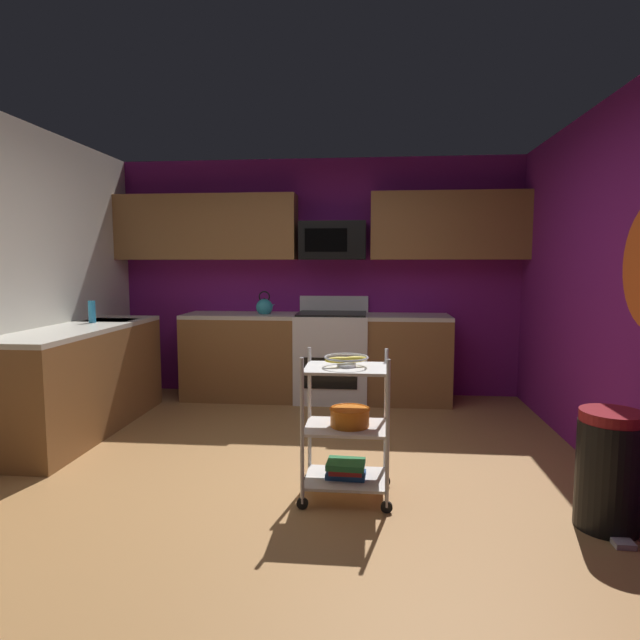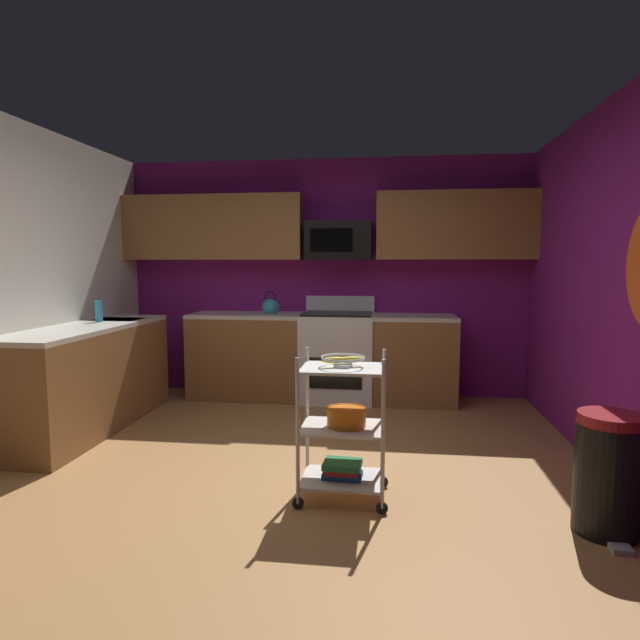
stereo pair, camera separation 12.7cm
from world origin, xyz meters
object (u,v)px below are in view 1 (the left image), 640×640
(rolling_cart, at_px, (346,427))
(trash_can, at_px, (609,470))
(book_stack, at_px, (346,469))
(microwave, at_px, (333,241))
(oven_range, at_px, (332,355))
(kettle, at_px, (265,307))
(mixing_bowl_large, at_px, (350,416))
(dish_soap_bottle, at_px, (92,312))
(fruit_bowl, at_px, (346,359))

(rolling_cart, bearing_deg, trash_can, -9.48)
(rolling_cart, bearing_deg, book_stack, 0.00)
(rolling_cart, bearing_deg, microwave, 95.99)
(oven_range, relative_size, rolling_cart, 1.20)
(book_stack, xyz_separation_m, trash_can, (1.46, -0.24, 0.14))
(rolling_cart, relative_size, kettle, 3.47)
(mixing_bowl_large, xyz_separation_m, dish_soap_bottle, (-2.41, 1.41, 0.50))
(fruit_bowl, xyz_separation_m, dish_soap_bottle, (-2.39, 1.41, 0.14))
(microwave, distance_m, kettle, 1.02)
(oven_range, relative_size, book_stack, 4.36)
(oven_range, bearing_deg, mixing_bowl_large, -83.23)
(book_stack, bearing_deg, oven_range, 96.24)
(fruit_bowl, bearing_deg, mixing_bowl_large, 0.00)
(mixing_bowl_large, height_order, dish_soap_bottle, dish_soap_bottle)
(microwave, xyz_separation_m, fruit_bowl, (0.26, -2.52, -0.82))
(rolling_cart, height_order, trash_can, rolling_cart)
(kettle, bearing_deg, fruit_bowl, -67.64)
(book_stack, bearing_deg, trash_can, -9.48)
(mixing_bowl_large, bearing_deg, book_stack, -180.00)
(microwave, bearing_deg, dish_soap_bottle, -152.44)
(fruit_bowl, xyz_separation_m, book_stack, (0.00, 0.00, -0.69))
(mixing_bowl_large, distance_m, dish_soap_bottle, 2.84)
(mixing_bowl_large, xyz_separation_m, trash_can, (1.44, -0.24, -0.19))
(oven_range, distance_m, trash_can, 3.17)
(oven_range, distance_m, kettle, 0.89)
(oven_range, xyz_separation_m, kettle, (-0.73, -0.00, 0.52))
(rolling_cart, height_order, dish_soap_bottle, dish_soap_bottle)
(book_stack, xyz_separation_m, dish_soap_bottle, (-2.39, 1.41, 0.84))
(rolling_cart, distance_m, dish_soap_bottle, 2.83)
(fruit_bowl, distance_m, kettle, 2.61)
(rolling_cart, xyz_separation_m, mixing_bowl_large, (0.02, 0.00, 0.07))
(microwave, xyz_separation_m, book_stack, (0.26, -2.52, -1.52))
(oven_range, bearing_deg, rolling_cart, -83.76)
(mixing_bowl_large, relative_size, kettle, 0.95)
(rolling_cart, bearing_deg, oven_range, 96.24)
(oven_range, relative_size, trash_can, 1.67)
(oven_range, height_order, fruit_bowl, oven_range)
(fruit_bowl, height_order, book_stack, fruit_bowl)
(rolling_cart, bearing_deg, fruit_bowl, 0.00)
(fruit_bowl, bearing_deg, book_stack, 0.00)
(rolling_cart, distance_m, mixing_bowl_large, 0.07)
(microwave, xyz_separation_m, mixing_bowl_large, (0.29, -2.52, -1.18))
(book_stack, height_order, dish_soap_bottle, dish_soap_bottle)
(trash_can, bearing_deg, fruit_bowl, 170.52)
(oven_range, distance_m, book_stack, 2.45)
(oven_range, relative_size, dish_soap_bottle, 5.50)
(oven_range, relative_size, kettle, 4.17)
(book_stack, height_order, kettle, kettle)
(dish_soap_bottle, bearing_deg, fruit_bowl, -30.57)
(microwave, relative_size, rolling_cart, 0.77)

